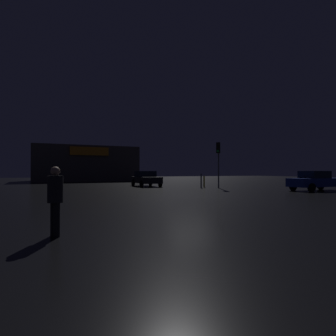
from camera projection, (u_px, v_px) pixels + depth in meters
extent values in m
plane|color=black|center=(190.00, 197.00, 16.84)|extent=(120.00, 120.00, 0.00)
cube|color=#4C4742|center=(84.00, 164.00, 44.95)|extent=(14.98, 8.92, 5.19)
cube|color=orange|center=(90.00, 151.00, 40.80)|extent=(5.33, 0.24, 1.17)
cylinder|color=#595B60|center=(219.00, 165.00, 25.42)|extent=(0.12, 0.12, 3.99)
cube|color=black|center=(218.00, 148.00, 25.29)|extent=(0.41, 0.41, 0.95)
sphere|color=black|center=(218.00, 144.00, 25.14)|extent=(0.20, 0.20, 0.20)
sphere|color=black|center=(218.00, 148.00, 25.14)|extent=(0.20, 0.20, 0.20)
sphere|color=#19D13F|center=(218.00, 151.00, 25.13)|extent=(0.20, 0.20, 0.20)
cube|color=black|center=(146.00, 180.00, 28.42)|extent=(2.07, 4.40, 0.61)
cube|color=black|center=(145.00, 174.00, 28.73)|extent=(1.77, 2.14, 0.56)
cylinder|color=black|center=(160.00, 183.00, 27.45)|extent=(0.25, 0.66, 0.65)
cylinder|color=black|center=(141.00, 184.00, 26.75)|extent=(0.25, 0.66, 0.65)
cylinder|color=black|center=(150.00, 182.00, 30.08)|extent=(0.25, 0.66, 0.65)
cylinder|color=black|center=(133.00, 183.00, 29.38)|extent=(0.25, 0.66, 0.65)
cube|color=navy|center=(316.00, 182.00, 22.06)|extent=(4.59, 1.78, 0.64)
cube|color=black|center=(314.00, 175.00, 21.98)|extent=(1.89, 1.54, 0.54)
cylinder|color=black|center=(321.00, 186.00, 23.42)|extent=(0.62, 0.24, 0.62)
cylinder|color=black|center=(293.00, 186.00, 22.21)|extent=(0.62, 0.24, 0.62)
cylinder|color=black|center=(312.00, 188.00, 20.69)|extent=(0.62, 0.24, 0.62)
cylinder|color=black|center=(57.00, 220.00, 6.47)|extent=(0.14, 0.14, 0.76)
cylinder|color=black|center=(54.00, 219.00, 6.58)|extent=(0.14, 0.14, 0.76)
cylinder|color=black|center=(55.00, 189.00, 6.53)|extent=(0.44, 0.44, 0.60)
sphere|color=tan|center=(55.00, 171.00, 6.54)|extent=(0.21, 0.21, 0.21)
cylinder|color=#595B60|center=(201.00, 181.00, 25.60)|extent=(0.12, 0.12, 1.26)
cylinder|color=gold|center=(204.00, 182.00, 26.73)|extent=(0.14, 0.14, 1.05)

